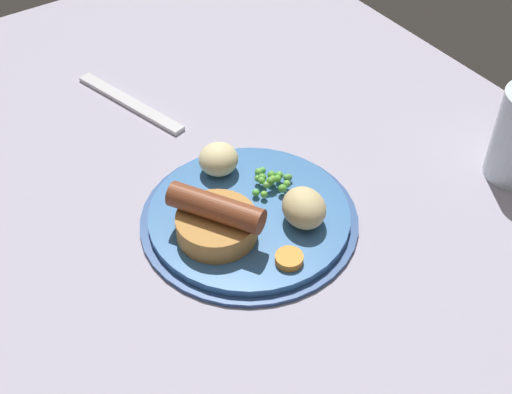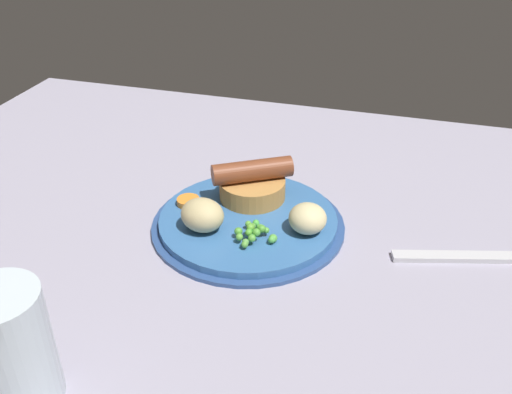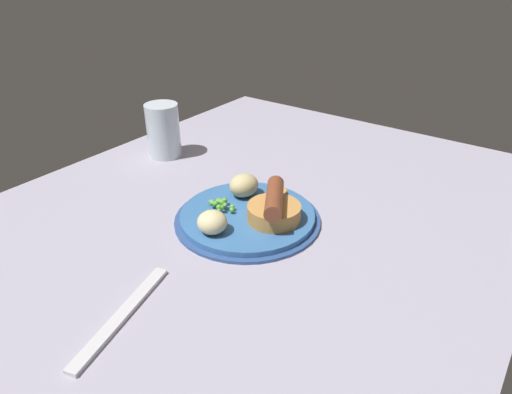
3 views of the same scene
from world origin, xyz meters
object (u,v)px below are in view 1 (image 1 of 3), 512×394
at_px(sausage_pudding, 216,220).
at_px(fork, 130,103).
at_px(pea_pile, 270,180).
at_px(potato_chunk_1, 222,158).
at_px(potato_chunk_0, 304,208).
at_px(carrot_slice_1, 289,259).
at_px(dinner_plate, 249,218).

xyz_separation_m(sausage_pudding, fork, (0.27, -0.04, -0.03)).
distance_m(pea_pile, fork, 0.24).
bearing_deg(potato_chunk_1, potato_chunk_0, -167.75).
bearing_deg(carrot_slice_1, dinner_plate, -4.45).
bearing_deg(fork, potato_chunk_1, 171.70).
bearing_deg(pea_pile, potato_chunk_0, 177.80).
distance_m(pea_pile, potato_chunk_1, 0.06).
distance_m(potato_chunk_1, carrot_slice_1, 0.15).
bearing_deg(potato_chunk_0, sausage_pudding, 67.62).
bearing_deg(sausage_pudding, potato_chunk_1, 113.34).
relative_size(dinner_plate, potato_chunk_0, 4.51).
distance_m(sausage_pudding, fork, 0.27).
height_order(sausage_pudding, potato_chunk_1, sausage_pudding).
xyz_separation_m(dinner_plate, potato_chunk_1, (0.07, -0.01, 0.03)).
bearing_deg(pea_pile, potato_chunk_1, 27.49).
bearing_deg(fork, pea_pile, 176.65).
bearing_deg(carrot_slice_1, fork, 0.46).
bearing_deg(sausage_pudding, fork, 141.29).
height_order(potato_chunk_0, potato_chunk_1, potato_chunk_0).
bearing_deg(fork, sausage_pudding, 157.13).
bearing_deg(dinner_plate, sausage_pudding, 100.19).
relative_size(sausage_pudding, carrot_slice_1, 3.51).
relative_size(sausage_pudding, fork, 0.55).
height_order(potato_chunk_1, carrot_slice_1, potato_chunk_1).
relative_size(dinner_plate, potato_chunk_1, 5.23).
bearing_deg(fork, dinner_plate, 166.74).
bearing_deg(carrot_slice_1, potato_chunk_1, -7.40).
bearing_deg(dinner_plate, potato_chunk_1, -10.53).
relative_size(potato_chunk_0, potato_chunk_1, 1.16).
distance_m(sausage_pudding, carrot_slice_1, 0.08).
height_order(pea_pile, carrot_slice_1, pea_pile).
distance_m(pea_pile, carrot_slice_1, 0.11).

